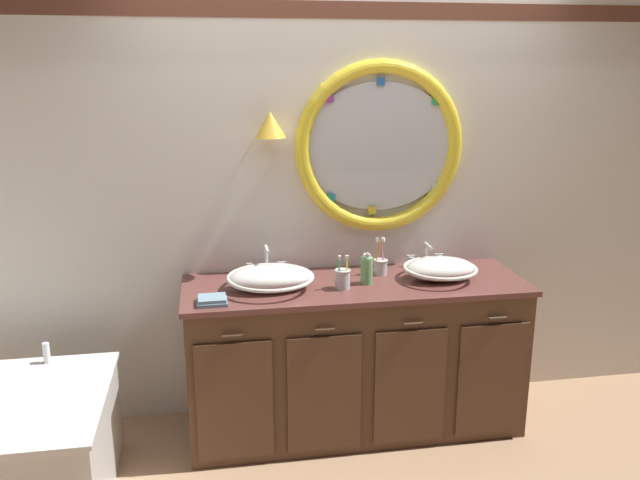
{
  "coord_description": "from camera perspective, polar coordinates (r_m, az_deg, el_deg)",
  "views": [
    {
      "loc": [
        -0.77,
        -3.07,
        2.04
      ],
      "look_at": [
        -0.2,
        0.25,
        1.13
      ],
      "focal_mm": 36.55,
      "sensor_mm": 36.0,
      "label": 1
    }
  ],
  "objects": [
    {
      "name": "sink_basin_left",
      "position": [
        3.48,
        -4.36,
        -3.29
      ],
      "size": [
        0.47,
        0.47,
        0.13
      ],
      "color": "white",
      "rests_on": "vanity_counter"
    },
    {
      "name": "soap_dispenser",
      "position": [
        3.56,
        4.1,
        -2.62
      ],
      "size": [
        0.07,
        0.07,
        0.18
      ],
      "color": "#6BAD66",
      "rests_on": "vanity_counter"
    },
    {
      "name": "toothbrush_holder_right",
      "position": [
        3.73,
        5.31,
        -2.24
      ],
      "size": [
        0.09,
        0.09,
        0.22
      ],
      "color": "silver",
      "rests_on": "vanity_counter"
    },
    {
      "name": "vanity_counter",
      "position": [
        3.76,
        3.07,
        -10.03
      ],
      "size": [
        1.89,
        0.65,
        0.88
      ],
      "color": "brown",
      "rests_on": "ground_plane"
    },
    {
      "name": "faucet_set_left",
      "position": [
        3.72,
        -4.74,
        -2.03
      ],
      "size": [
        0.23,
        0.14,
        0.18
      ],
      "color": "silver",
      "rests_on": "vanity_counter"
    },
    {
      "name": "back_wall_assembly",
      "position": [
        3.81,
        2.23,
        4.3
      ],
      "size": [
        6.4,
        0.26,
        2.6
      ],
      "color": "silver",
      "rests_on": "ground_plane"
    },
    {
      "name": "folded_hand_towel",
      "position": [
        3.32,
        -9.43,
        -5.23
      ],
      "size": [
        0.15,
        0.13,
        0.04
      ],
      "color": "#7593A8",
      "rests_on": "vanity_counter"
    },
    {
      "name": "ground_plane",
      "position": [
        3.77,
        3.78,
        -17.65
      ],
      "size": [
        14.0,
        14.0,
        0.0
      ],
      "primitive_type": "plane",
      "color": "tan"
    },
    {
      "name": "sink_basin_right",
      "position": [
        3.69,
        10.47,
        -2.47
      ],
      "size": [
        0.41,
        0.41,
        0.12
      ],
      "color": "white",
      "rests_on": "vanity_counter"
    },
    {
      "name": "faucet_set_right",
      "position": [
        3.91,
        9.22,
        -1.46
      ],
      "size": [
        0.23,
        0.12,
        0.15
      ],
      "color": "silver",
      "rests_on": "vanity_counter"
    },
    {
      "name": "toothbrush_holder_left",
      "position": [
        3.48,
        1.99,
        -3.37
      ],
      "size": [
        0.09,
        0.09,
        0.19
      ],
      "color": "silver",
      "rests_on": "vanity_counter"
    }
  ]
}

